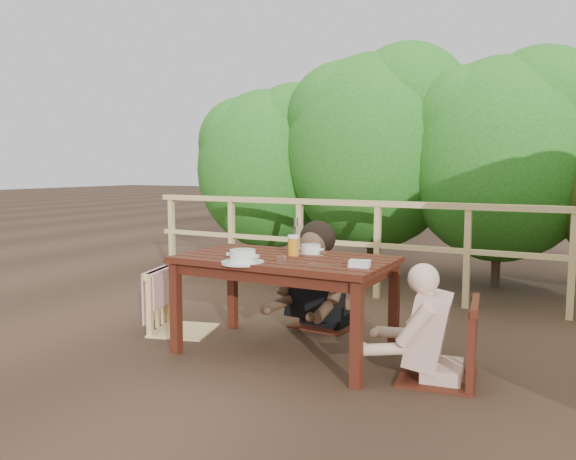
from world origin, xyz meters
The scene contains 15 objects.
ground centered at (0.00, 0.00, 0.00)m, with size 60.00×60.00×0.00m, color #462F1F.
table centered at (0.00, 0.00, 0.35)m, with size 1.51×0.85×0.70m, color #3B160C.
chair_left centered at (-1.00, 0.09, 0.48)m, with size 0.48×0.48×0.97m, color #DCBA73.
chair_far centered at (-0.03, 0.81, 0.50)m, with size 0.50×0.50×1.00m, color #3B160C.
chair_right centered at (1.10, 0.02, 0.50)m, with size 0.49×0.49×1.00m, color #3B160C.
woman centered at (-0.03, 0.83, 0.69)m, with size 0.56×0.69×1.39m, color black, non-canonical shape.
diner_right centered at (1.13, 0.02, 0.61)m, with size 0.49×0.61×1.22m, color #D4A290, non-canonical shape.
railing centered at (0.00, 2.00, 0.51)m, with size 5.60×0.10×1.01m, color #DCBA73.
hedge_row centered at (0.40, 3.20, 1.90)m, with size 6.60×1.60×3.80m, color #27681C, non-canonical shape.
soup_near centered at (-0.15, -0.32, 0.75)m, with size 0.29×0.29×0.10m, color white.
soup_far centered at (0.10, 0.22, 0.74)m, with size 0.25×0.25×0.08m, color silver.
beer_glass centered at (0.03, 0.08, 0.78)m, with size 0.08×0.08×0.16m, color orange.
bottle centered at (0.02, 0.15, 0.84)m, with size 0.07×0.07×0.28m, color white.
tumbler centered at (0.13, -0.29, 0.73)m, with size 0.06×0.06×0.07m, color white.
butter_tub centered at (0.63, -0.15, 0.73)m, with size 0.14×0.10×0.06m, color silver.
Camera 1 is at (1.91, -3.51, 1.35)m, focal length 35.25 mm.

